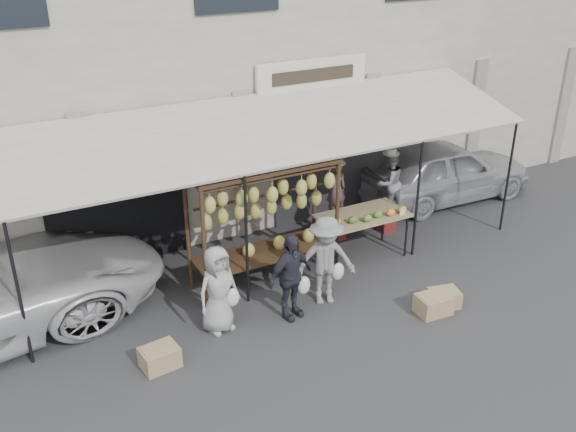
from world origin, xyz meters
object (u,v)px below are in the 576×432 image
(crate_near_a, at_px, (433,304))
(customer_mid, at_px, (290,277))
(banana_rack, at_px, (265,201))
(produce_table, at_px, (364,217))
(customer_left, at_px, (218,290))
(vendor_left, at_px, (336,189))
(crate_near_b, at_px, (444,298))
(sedan, at_px, (444,170))
(crate_far, at_px, (160,357))
(vendor_right, at_px, (389,183))
(customer_right, at_px, (326,261))

(crate_near_a, bearing_deg, customer_mid, 154.20)
(banana_rack, bearing_deg, produce_table, -3.02)
(customer_left, bearing_deg, produce_table, 1.60)
(vendor_left, distance_m, crate_near_b, 3.13)
(customer_left, xyz_separation_m, sedan, (6.50, 2.35, -0.03))
(crate_near_a, distance_m, crate_far, 4.48)
(produce_table, distance_m, sedan, 3.53)
(produce_table, relative_size, vendor_left, 1.46)
(produce_table, xyz_separation_m, vendor_right, (1.10, 0.76, 0.20))
(sedan, bearing_deg, crate_near_b, 142.08)
(vendor_left, relative_size, sedan, 0.28)
(vendor_right, xyz_separation_m, customer_mid, (-3.25, -1.84, -0.33))
(customer_mid, bearing_deg, produce_table, 12.15)
(crate_near_b, bearing_deg, vendor_left, 96.08)
(vendor_left, xyz_separation_m, customer_left, (-3.26, -1.81, -0.35))
(produce_table, relative_size, customer_mid, 1.14)
(banana_rack, height_order, customer_left, banana_rack)
(customer_right, bearing_deg, crate_near_b, -15.29)
(produce_table, bearing_deg, crate_near_a, -90.69)
(vendor_right, bearing_deg, customer_right, 24.63)
(produce_table, xyz_separation_m, crate_near_a, (-0.03, -2.11, -0.71))
(customer_right, xyz_separation_m, crate_near_a, (1.40, -1.14, -0.62))
(customer_mid, relative_size, customer_right, 0.94)
(banana_rack, height_order, customer_right, banana_rack)
(customer_right, bearing_deg, produce_table, 51.07)
(customer_mid, xyz_separation_m, crate_near_a, (2.12, -1.03, -0.58))
(customer_mid, height_order, crate_near_b, customer_mid)
(banana_rack, distance_m, customer_right, 1.45)
(produce_table, relative_size, crate_far, 3.19)
(banana_rack, xyz_separation_m, customer_right, (0.59, -1.07, -0.78))
(produce_table, relative_size, vendor_right, 1.30)
(vendor_left, xyz_separation_m, crate_near_a, (0.02, -3.05, -0.92))
(customer_mid, relative_size, crate_near_b, 3.02)
(vendor_right, height_order, customer_left, vendor_right)
(banana_rack, bearing_deg, customer_left, -143.12)
(banana_rack, height_order, crate_near_a, banana_rack)
(customer_right, bearing_deg, crate_near_a, -22.36)
(crate_near_a, bearing_deg, vendor_left, 90.44)
(vendor_left, relative_size, crate_near_a, 2.14)
(banana_rack, relative_size, crate_near_b, 5.28)
(customer_left, relative_size, crate_near_b, 2.96)
(produce_table, bearing_deg, banana_rack, 176.98)
(produce_table, bearing_deg, sedan, 24.92)
(banana_rack, relative_size, produce_table, 1.53)
(customer_left, xyz_separation_m, customer_mid, (1.16, -0.21, 0.02))
(crate_near_a, bearing_deg, vendor_right, 68.59)
(banana_rack, distance_m, sedan, 5.45)
(customer_mid, bearing_deg, banana_rack, 68.73)
(vendor_right, bearing_deg, produce_table, 24.95)
(customer_mid, bearing_deg, sedan, 11.09)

